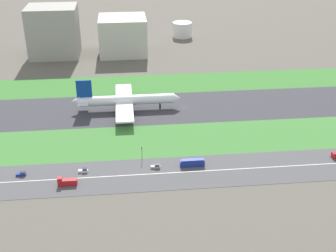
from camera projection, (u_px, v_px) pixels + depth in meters
name	position (u px, v px, depth m)	size (l,w,h in m)	color
ground_plane	(184.00, 107.00, 272.16)	(800.00, 800.00, 0.00)	#5B564C
runway	(184.00, 107.00, 272.14)	(280.00, 46.00, 0.10)	#38383D
grass_median_north	(176.00, 83.00, 308.59)	(280.00, 36.00, 0.10)	#3D7A33
grass_median_south	(195.00, 139.00, 235.70)	(280.00, 36.00, 0.10)	#427F38
highway	(206.00, 171.00, 207.25)	(280.00, 28.00, 0.10)	#4C4C4F
highway_centerline	(206.00, 171.00, 207.22)	(266.00, 0.50, 0.01)	silver
airliner	(125.00, 100.00, 265.98)	(65.00, 56.00, 19.70)	white
bus_0	(192.00, 163.00, 210.39)	(11.60, 2.50, 3.50)	navy
car_2	(156.00, 166.00, 209.16)	(4.40, 1.80, 2.00)	#99999E
car_3	(84.00, 170.00, 205.99)	(4.40, 1.80, 2.00)	silver
truck_0	(67.00, 182.00, 196.14)	(8.40, 2.50, 4.00)	#B2191E
car_1	(21.00, 174.00, 203.35)	(4.40, 1.80, 2.00)	navy
traffic_light	(142.00, 152.00, 214.18)	(0.36, 0.50, 7.20)	#4C4C51
terminal_building	(54.00, 31.00, 356.15)	(38.97, 33.40, 39.66)	#9E998E
hangar_building	(123.00, 35.00, 363.51)	(38.00, 37.07, 29.92)	beige
fuel_tank_west	(182.00, 30.00, 412.37)	(17.91, 17.91, 13.56)	silver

